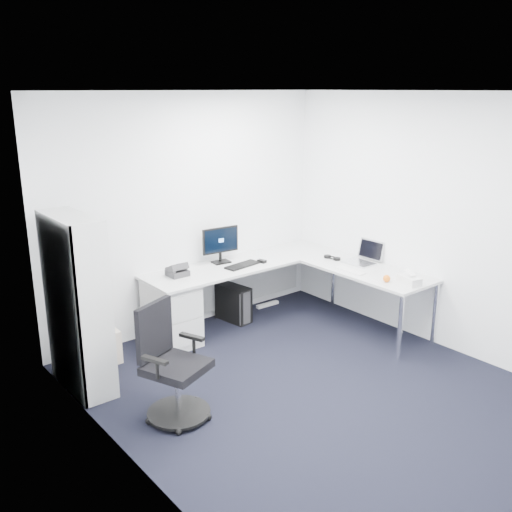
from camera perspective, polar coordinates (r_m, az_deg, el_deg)
ground at (r=5.51m, az=5.80°, el=-13.28°), size 4.20×4.20×0.00m
ceiling at (r=4.79m, az=6.77°, el=16.06°), size 4.20×4.20×0.00m
wall_back at (r=6.58m, az=-6.79°, el=4.29°), size 3.60×0.02×2.70m
wall_left at (r=3.97m, az=-12.53°, el=-4.19°), size 0.02×4.20×2.70m
wall_right at (r=6.35m, az=17.86°, el=3.15°), size 0.02×4.20×2.70m
l_desk at (r=6.62m, az=0.80°, el=-4.36°), size 2.54×1.42×0.74m
drawer_pedestal at (r=6.34m, az=-8.42°, el=-5.72°), size 0.46×0.57×0.70m
bookshelf at (r=5.47m, az=-17.43°, el=-4.60°), size 0.32×0.83×1.66m
task_chair at (r=4.90m, az=-7.93°, el=-10.64°), size 0.74×0.74×1.01m
black_pc_tower at (r=6.93m, az=-2.27°, el=-4.73°), size 0.26×0.47×0.44m
beige_pc_tower at (r=6.18m, az=-14.65°, el=-8.48°), size 0.17×0.37×0.35m
power_strip at (r=7.44m, az=1.16°, el=-4.87°), size 0.33×0.07×0.04m
monitor at (r=6.68m, az=-3.53°, el=1.13°), size 0.47×0.19×0.44m
black_keyboard at (r=6.60m, az=-1.38°, el=-0.93°), size 0.46×0.22×0.02m
mouse at (r=6.74m, az=0.59°, el=-0.53°), size 0.09×0.11×0.03m
desk_phone at (r=6.31m, az=-7.88°, el=-1.34°), size 0.21×0.21×0.14m
laptop at (r=6.77m, az=10.29°, el=0.28°), size 0.37×0.36×0.26m
white_keyboard at (r=6.52m, az=9.38°, el=-1.43°), size 0.12×0.39×0.01m
headphones at (r=6.94m, az=7.62°, el=-0.08°), size 0.15×0.22×0.05m
orange_fruit at (r=6.21m, az=12.94°, el=-2.21°), size 0.08×0.08×0.08m
tissue_box at (r=6.20m, az=15.07°, el=-2.36°), size 0.19×0.28×0.09m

